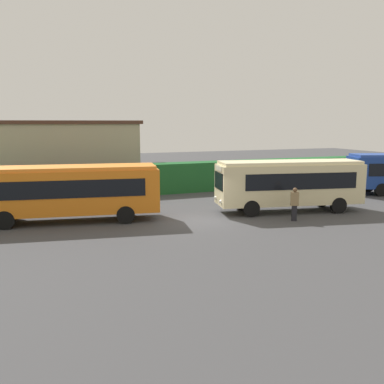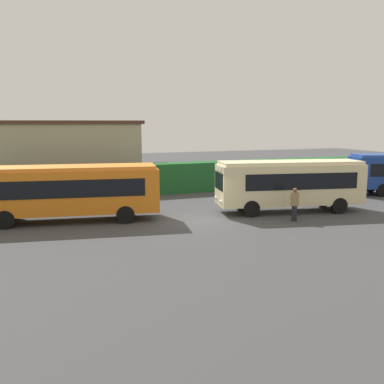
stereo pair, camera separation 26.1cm
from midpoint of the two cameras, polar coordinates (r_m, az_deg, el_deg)
name	(u,v)px [view 2 (the right image)]	position (r m, az deg, el deg)	size (l,w,h in m)	color
ground_plane	(202,221)	(24.27, 1.70, -3.87)	(106.41, 106.41, 0.00)	#424244
bus_orange	(67,190)	(24.70, -16.14, 0.30)	(10.41, 4.06, 3.15)	orange
bus_cream	(290,183)	(27.06, 13.28, 1.22)	(9.36, 4.04, 3.19)	beige
person_right	(295,203)	(24.67, 13.94, -1.50)	(0.51, 0.43, 1.91)	black
hedge_row	(155,179)	(33.36, -4.83, 1.80)	(65.21, 1.74, 2.35)	#1E5B29
depot_building	(57,153)	(38.97, -17.51, 4.98)	(14.12, 6.65, 5.70)	tan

